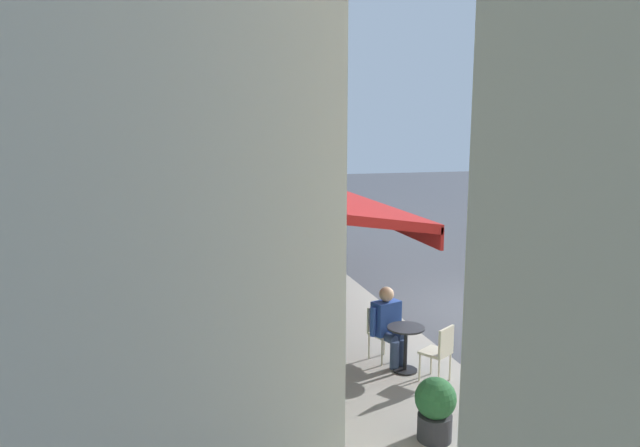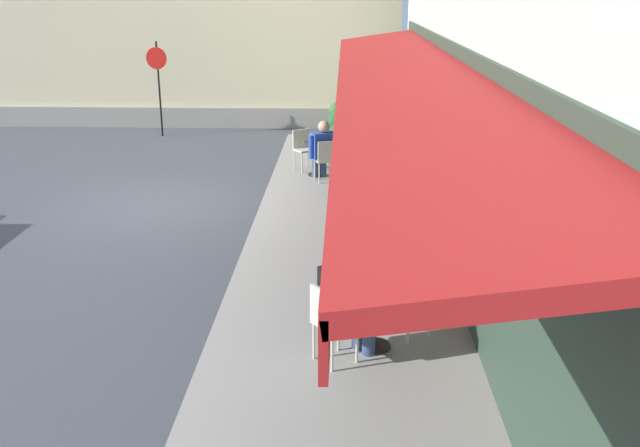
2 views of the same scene
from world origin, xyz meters
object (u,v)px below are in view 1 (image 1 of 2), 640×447
cafe_table_near_entrance (263,248)px  parked_car_black (576,239)px  cafe_chair_cream_near_door (440,349)px  seated_companion_in_black (273,238)px  cafe_chair_cream_back_row (278,242)px  cafe_chair_cream_by_window (380,328)px  cafe_table_mid_terrace (406,342)px  potted_plant_under_sign (435,407)px  cafe_chair_cream_kerbside (248,249)px  seated_patron_in_blue (389,323)px

cafe_table_near_entrance → parked_car_black: size_ratio=0.17×
cafe_chair_cream_near_door → seated_companion_in_black: size_ratio=0.69×
cafe_chair_cream_back_row → cafe_chair_cream_by_window: 7.71m
cafe_table_near_entrance → cafe_table_mid_terrace: size_ratio=1.00×
cafe_table_near_entrance → parked_car_black: parked_car_black is taller
cafe_table_mid_terrace → cafe_chair_cream_near_door: size_ratio=0.82×
cafe_table_mid_terrace → parked_car_black: 9.65m
cafe_chair_cream_near_door → potted_plant_under_sign: cafe_chair_cream_near_door is taller
cafe_chair_cream_back_row → parked_car_black: bearing=72.5°
cafe_table_near_entrance → cafe_chair_cream_back_row: (-0.38, 0.50, 0.06)m
cafe_chair_cream_kerbside → cafe_table_mid_terrace: size_ratio=1.21×
cafe_chair_cream_kerbside → cafe_chair_cream_by_window: 7.05m
cafe_chair_cream_by_window → cafe_chair_cream_kerbside: bearing=-169.8°
cafe_table_near_entrance → cafe_chair_cream_back_row: size_ratio=0.82×
cafe_chair_cream_kerbside → seated_patron_in_blue: (7.14, 1.32, 0.15)m
cafe_table_mid_terrace → parked_car_black: bearing=126.2°
seated_patron_in_blue → seated_companion_in_black: bearing=-176.4°
cafe_table_near_entrance → cafe_chair_cream_by_window: size_ratio=0.82×
cafe_table_near_entrance → cafe_chair_cream_kerbside: size_ratio=0.82×
cafe_chair_cream_kerbside → seated_patron_in_blue: size_ratio=0.70×
cafe_table_mid_terrace → cafe_chair_cream_by_window: size_ratio=0.82×
potted_plant_under_sign → parked_car_black: bearing=133.1°
cafe_chair_cream_back_row → cafe_chair_cream_kerbside: same height
parked_car_black → cafe_table_mid_terrace: bearing=-53.8°
cafe_table_mid_terrace → seated_patron_in_blue: 0.47m
cafe_table_near_entrance → cafe_table_mid_terrace: (7.92, 0.95, 0.00)m
cafe_chair_cream_kerbside → seated_companion_in_black: size_ratio=0.69×
cafe_table_mid_terrace → seated_patron_in_blue: size_ratio=0.58×
cafe_chair_cream_back_row → parked_car_black: size_ratio=0.21×
cafe_chair_cream_near_door → seated_companion_in_black: (-8.70, -0.97, 0.16)m
cafe_chair_cream_back_row → cafe_chair_cream_near_door: size_ratio=1.00×
cafe_table_near_entrance → cafe_table_mid_terrace: 7.97m
cafe_table_near_entrance → potted_plant_under_sign: (9.96, 0.47, -0.05)m
cafe_chair_cream_back_row → seated_patron_in_blue: size_ratio=0.70×
cafe_table_near_entrance → potted_plant_under_sign: potted_plant_under_sign is taller
cafe_table_mid_terrace → seated_companion_in_black: 8.20m
seated_companion_in_black → potted_plant_under_sign: (10.21, 0.14, -0.27)m
cafe_chair_cream_back_row → potted_plant_under_sign: size_ratio=1.10×
cafe_table_near_entrance → seated_companion_in_black: (-0.25, 0.33, 0.22)m
cafe_chair_cream_back_row → cafe_chair_cream_near_door: same height
cafe_chair_cream_near_door → seated_patron_in_blue: 1.05m
seated_patron_in_blue → seated_companion_in_black: (-7.78, -0.49, 0.01)m
seated_companion_in_black → potted_plant_under_sign: size_ratio=1.61×
potted_plant_under_sign → cafe_chair_cream_by_window: bearing=174.0°
cafe_chair_cream_by_window → seated_companion_in_black: bearing=-176.9°
cafe_chair_cream_by_window → parked_car_black: size_ratio=0.21×
cafe_chair_cream_by_window → seated_patron_in_blue: (0.20, 0.07, 0.15)m
cafe_chair_cream_near_door → cafe_chair_cream_by_window: (-1.13, -0.55, 0.00)m
seated_companion_in_black → seated_patron_in_blue: bearing=3.6°
seated_patron_in_blue → parked_car_black: parked_car_black is taller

